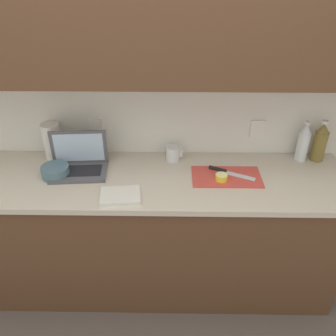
% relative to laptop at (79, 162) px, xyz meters
% --- Properties ---
extents(ground_plane, '(12.00, 12.00, 0.00)m').
position_rel_laptop_xyz_m(ground_plane, '(0.41, -0.08, -0.94)').
color(ground_plane, '#564C47').
rests_on(ground_plane, ground).
extents(wall_back, '(5.20, 0.38, 2.60)m').
position_rel_laptop_xyz_m(wall_back, '(0.41, 0.16, 0.62)').
color(wall_back, white).
rests_on(wall_back, ground_plane).
extents(counter_unit, '(2.46, 0.63, 0.88)m').
position_rel_laptop_xyz_m(counter_unit, '(0.39, -0.08, -0.49)').
color(counter_unit, brown).
rests_on(counter_unit, ground_plane).
extents(laptop, '(0.36, 0.25, 0.24)m').
position_rel_laptop_xyz_m(laptop, '(0.00, 0.00, 0.00)').
color(laptop, '#515156').
rests_on(laptop, counter_unit).
extents(cutting_board, '(0.41, 0.23, 0.01)m').
position_rel_laptop_xyz_m(cutting_board, '(0.90, -0.07, -0.05)').
color(cutting_board, '#D1473D').
rests_on(cutting_board, counter_unit).
extents(knife, '(0.27, 0.15, 0.02)m').
position_rel_laptop_xyz_m(knife, '(0.89, -0.02, -0.04)').
color(knife, silver).
rests_on(knife, cutting_board).
extents(lemon_half_cut, '(0.07, 0.07, 0.04)m').
position_rel_laptop_xyz_m(lemon_half_cut, '(0.86, -0.11, -0.03)').
color(lemon_half_cut, yellow).
rests_on(lemon_half_cut, cutting_board).
extents(bottle_green_soda, '(0.07, 0.07, 0.27)m').
position_rel_laptop_xyz_m(bottle_green_soda, '(1.40, 0.15, 0.07)').
color(bottle_green_soda, silver).
rests_on(bottle_green_soda, counter_unit).
extents(bottle_oil_tall, '(0.08, 0.08, 0.28)m').
position_rel_laptop_xyz_m(bottle_oil_tall, '(1.51, 0.15, 0.07)').
color(bottle_oil_tall, olive).
rests_on(bottle_oil_tall, counter_unit).
extents(measuring_cup, '(0.11, 0.09, 0.10)m').
position_rel_laptop_xyz_m(measuring_cup, '(0.57, 0.13, -0.01)').
color(measuring_cup, silver).
rests_on(measuring_cup, counter_unit).
extents(bowl_white, '(0.17, 0.17, 0.07)m').
position_rel_laptop_xyz_m(bowl_white, '(-0.13, -0.07, -0.02)').
color(bowl_white, slate).
rests_on(bowl_white, counter_unit).
extents(paper_towel_roll, '(0.11, 0.11, 0.24)m').
position_rel_laptop_xyz_m(paper_towel_roll, '(-0.20, 0.15, 0.06)').
color(paper_towel_roll, white).
rests_on(paper_towel_roll, counter_unit).
extents(dish_towel, '(0.24, 0.18, 0.02)m').
position_rel_laptop_xyz_m(dish_towel, '(0.29, -0.28, -0.05)').
color(dish_towel, silver).
rests_on(dish_towel, counter_unit).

